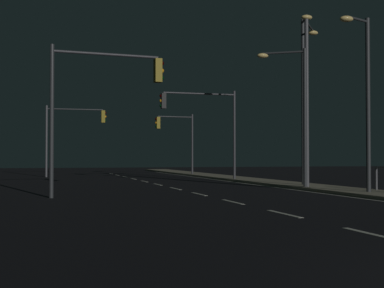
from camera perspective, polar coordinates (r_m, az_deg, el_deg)
name	(u,v)px	position (r m, az deg, el deg)	size (l,w,h in m)	color
ground_plane	(196,193)	(22.77, 0.39, -5.26)	(112.00, 112.00, 0.00)	black
sidewalk_right	(332,189)	(25.36, 14.64, -4.66)	(2.33, 77.00, 0.14)	gray
lane_markings_center	(175,189)	(26.14, -1.78, -4.74)	(0.14, 50.00, 0.01)	silver
lane_edge_line	(260,185)	(29.19, 7.21, -4.38)	(0.14, 53.00, 0.01)	silver
traffic_light_near_right	(176,132)	(44.28, -1.71, 1.30)	(3.29, 0.43, 4.96)	#38383D
traffic_light_near_left	(101,91)	(21.25, -9.60, 5.55)	(4.47, 0.52, 5.80)	#2D3033
traffic_light_far_center	(203,115)	(33.95, 1.15, 3.05)	(5.01, 0.34, 5.64)	#38383D
traffic_light_mid_left	(73,127)	(42.53, -12.50, 1.82)	(4.61, 0.39, 5.48)	#4C4C51
street_lamp_across_street	(304,87)	(27.81, 11.76, 5.97)	(0.84, 1.57, 8.41)	#2D3033
street_lamp_mid_block	(296,102)	(26.01, 10.97, 4.41)	(2.07, 1.30, 6.54)	#2D3033
street_lamp_far_end	(364,87)	(22.66, 17.77, 5.81)	(1.65, 0.79, 7.01)	#2D3033
street_lamp_median	(308,87)	(26.49, 12.19, 5.92)	(1.52, 1.76, 7.95)	#4C4C51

